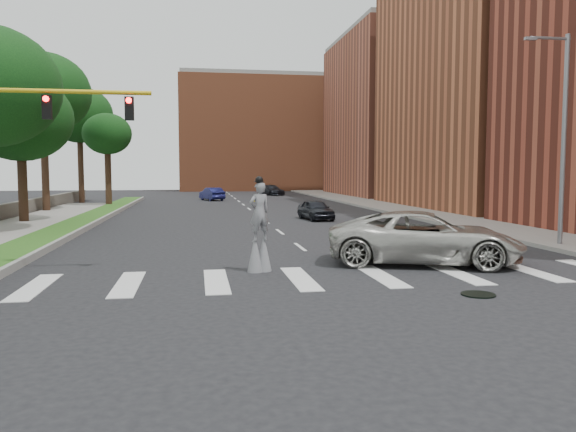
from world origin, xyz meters
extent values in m
plane|color=black|center=(0.00, 0.00, 0.00)|extent=(160.00, 160.00, 0.00)
cube|color=#235117|center=(-11.50, 20.00, 0.12)|extent=(2.00, 60.00, 0.25)
cube|color=gray|center=(-10.45, 20.00, 0.14)|extent=(0.20, 60.00, 0.28)
cube|color=gray|center=(12.50, 25.00, 0.09)|extent=(5.00, 90.00, 0.18)
cylinder|color=black|center=(3.00, -2.00, 0.02)|extent=(0.90, 0.90, 0.04)
cube|color=#A95735|center=(22.00, 30.00, 12.00)|extent=(16.00, 22.00, 24.00)
cube|color=#A9563E|center=(22.00, 54.00, 10.00)|extent=(16.00, 22.00, 20.00)
cube|color=#A95735|center=(6.00, 78.00, 9.00)|extent=(26.00, 14.00, 18.00)
cylinder|color=slate|center=(11.00, 6.00, 4.50)|extent=(0.20, 0.20, 9.00)
cylinder|color=slate|center=(10.20, 6.00, 8.80)|extent=(1.80, 0.12, 0.12)
cube|color=slate|center=(9.30, 6.00, 8.75)|extent=(0.50, 0.18, 0.12)
cylinder|color=gold|center=(-8.40, 3.00, 5.80)|extent=(5.20, 0.14, 0.14)
cube|color=black|center=(-9.00, 3.00, 5.30)|extent=(0.28, 0.18, 0.75)
cylinder|color=#FF0C0C|center=(-9.00, 2.90, 5.55)|extent=(0.18, 0.06, 0.18)
cube|color=black|center=(-6.50, 3.00, 5.30)|extent=(0.28, 0.18, 0.75)
cylinder|color=#FF0C0C|center=(-6.50, 2.90, 5.55)|extent=(0.18, 0.06, 0.18)
cylinder|color=black|center=(-2.24, 2.48, 0.50)|extent=(0.07, 0.07, 0.99)
cylinder|color=black|center=(-2.54, 2.37, 0.50)|extent=(0.07, 0.07, 0.99)
cone|color=slate|center=(-2.24, 2.48, 0.62)|extent=(0.52, 0.52, 1.24)
cone|color=slate|center=(-2.54, 2.37, 0.62)|extent=(0.52, 0.52, 1.24)
imported|color=slate|center=(-2.39, 2.43, 1.97)|extent=(0.83, 0.69, 1.96)
sphere|color=black|center=(-2.39, 2.43, 3.01)|extent=(0.26, 0.26, 0.26)
cylinder|color=black|center=(-2.39, 2.43, 2.96)|extent=(0.34, 0.34, 0.02)
cube|color=yellow|center=(-2.44, 2.56, 2.51)|extent=(0.22, 0.05, 0.10)
imported|color=#B3B1A9|center=(3.59, 3.00, 0.94)|extent=(7.42, 5.17, 1.88)
imported|color=black|center=(3.46, 20.96, 0.68)|extent=(2.11, 4.15, 1.35)
imported|color=#16184E|center=(-2.78, 46.12, 0.70)|extent=(2.84, 4.50, 1.40)
imported|color=black|center=(5.31, 57.48, 0.68)|extent=(3.48, 5.06, 1.36)
cylinder|color=black|center=(-15.01, 21.05, 2.48)|extent=(0.56, 0.56, 4.96)
ellipsoid|color=black|center=(-15.01, 21.05, 6.52)|extent=(6.25, 6.25, 5.31)
cylinder|color=black|center=(-16.06, 30.58, 3.73)|extent=(0.56, 0.56, 7.46)
ellipsoid|color=black|center=(-16.06, 30.58, 9.29)|extent=(7.29, 7.29, 6.20)
cylinder|color=black|center=(-15.99, 43.94, 3.61)|extent=(0.56, 0.56, 7.21)
ellipsoid|color=black|center=(-15.99, 43.94, 8.87)|extent=(6.64, 6.64, 5.64)
cylinder|color=black|center=(-12.30, 37.03, 2.74)|extent=(0.56, 0.56, 5.48)
ellipsoid|color=black|center=(-12.30, 37.03, 6.57)|extent=(4.36, 4.36, 3.70)
camera|label=1|loc=(-4.40, -15.76, 3.35)|focal=35.00mm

